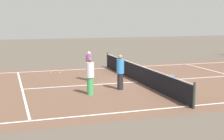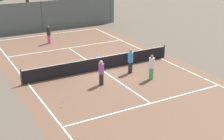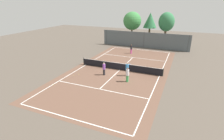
{
  "view_description": "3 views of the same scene",
  "coord_description": "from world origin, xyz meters",
  "views": [
    {
      "loc": [
        17.17,
        -7.1,
        3.65
      ],
      "look_at": [
        -0.52,
        -1.39,
        0.68
      ],
      "focal_mm": 53.06,
      "sensor_mm": 36.0,
      "label": 1
    },
    {
      "loc": [
        -10.18,
        -20.01,
        8.49
      ],
      "look_at": [
        -0.96,
        -3.44,
        1.29
      ],
      "focal_mm": 51.42,
      "sensor_mm": 36.0,
      "label": 2
    },
    {
      "loc": [
        8.0,
        -21.82,
        8.97
      ],
      "look_at": [
        -0.09,
        -2.65,
        0.91
      ],
      "focal_mm": 28.3,
      "sensor_mm": 36.0,
      "label": 3
    }
  ],
  "objects": [
    {
      "name": "court_surface",
      "position": [
        0.0,
        0.0,
        0.0
      ],
      "size": [
        13.0,
        25.0,
        0.01
      ],
      "color": "brown",
      "rests_on": "ground_plane"
    },
    {
      "name": "ball_crate",
      "position": [
        0.68,
        1.79,
        0.18
      ],
      "size": [
        0.46,
        0.31,
        0.43
      ],
      "color": "blue",
      "rests_on": "ground_plane"
    },
    {
      "name": "ground_plane",
      "position": [
        0.0,
        0.0,
        0.0
      ],
      "size": [
        80.0,
        80.0,
        0.0
      ],
      "primitive_type": "plane",
      "color": "brown"
    },
    {
      "name": "tennis_ball_1",
      "position": [
        0.31,
        9.36,
        0.03
      ],
      "size": [
        0.07,
        0.07,
        0.07
      ],
      "primitive_type": "sphere",
      "color": "#CCE533",
      "rests_on": "ground_plane"
    },
    {
      "name": "tennis_ball_4",
      "position": [
        3.66,
        8.01,
        0.03
      ],
      "size": [
        0.07,
        0.07,
        0.07
      ],
      "primitive_type": "sphere",
      "color": "#CCE533",
      "rests_on": "ground_plane"
    },
    {
      "name": "tree_0",
      "position": [
        3.67,
        18.11,
        4.94
      ],
      "size": [
        3.31,
        3.11,
        6.99
      ],
      "color": "brown",
      "rests_on": "ground_plane"
    },
    {
      "name": "tree_1",
      "position": [
        -0.05,
        19.41,
        5.04
      ],
      "size": [
        3.0,
        3.0,
        6.77
      ],
      "color": "brown",
      "rests_on": "ground_plane"
    },
    {
      "name": "tennis_ball_5",
      "position": [
        -4.39,
        -3.73,
        0.03
      ],
      "size": [
        0.07,
        0.07,
        0.07
      ],
      "primitive_type": "sphere",
      "color": "#CCE533",
      "rests_on": "ground_plane"
    },
    {
      "name": "tree_2",
      "position": [
        -3.84,
        18.02,
        4.9
      ],
      "size": [
        4.06,
        4.06,
        6.96
      ],
      "color": "brown",
      "rests_on": "ground_plane"
    },
    {
      "name": "player_0",
      "position": [
        -1.05,
        8.73,
        0.88
      ],
      "size": [
        0.37,
        0.37,
        1.72
      ],
      "color": "#D14799",
      "rests_on": "ground_plane"
    },
    {
      "name": "player_1",
      "position": [
        2.19,
        -3.35,
        0.91
      ],
      "size": [
        0.38,
        0.38,
        1.78
      ],
      "color": "#3FA559",
      "rests_on": "ground_plane"
    },
    {
      "name": "player_2",
      "position": [
        1.57,
        -1.62,
        0.91
      ],
      "size": [
        0.38,
        0.38,
        1.79
      ],
      "color": "#232328",
      "rests_on": "ground_plane"
    },
    {
      "name": "tennis_ball_0",
      "position": [
        -3.71,
        1.37,
        0.03
      ],
      "size": [
        0.07,
        0.07,
        0.07
      ],
      "primitive_type": "sphere",
      "color": "#CCE533",
      "rests_on": "ground_plane"
    },
    {
      "name": "tennis_ball_3",
      "position": [
        -4.76,
        -4.31,
        0.03
      ],
      "size": [
        0.07,
        0.07,
        0.07
      ],
      "primitive_type": "sphere",
      "color": "#CCE533",
      "rests_on": "ground_plane"
    },
    {
      "name": "player_3",
      "position": [
        -1.26,
        -2.54,
        0.87
      ],
      "size": [
        0.36,
        0.36,
        1.71
      ],
      "color": "#232328",
      "rests_on": "ground_plane"
    },
    {
      "name": "tennis_net",
      "position": [
        0.0,
        0.0,
        0.51
      ],
      "size": [
        11.9,
        0.1,
        1.1
      ],
      "color": "#333833",
      "rests_on": "ground_plane"
    },
    {
      "name": "perimeter_fence",
      "position": [
        0.0,
        14.0,
        1.6
      ],
      "size": [
        18.0,
        0.12,
        3.2
      ],
      "color": "#515B60",
      "rests_on": "ground_plane"
    },
    {
      "name": "tennis_ball_2",
      "position": [
        -5.33,
        -7.55,
        0.03
      ],
      "size": [
        0.07,
        0.07,
        0.07
      ],
      "primitive_type": "sphere",
      "color": "#CCE533",
      "rests_on": "ground_plane"
    }
  ]
}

